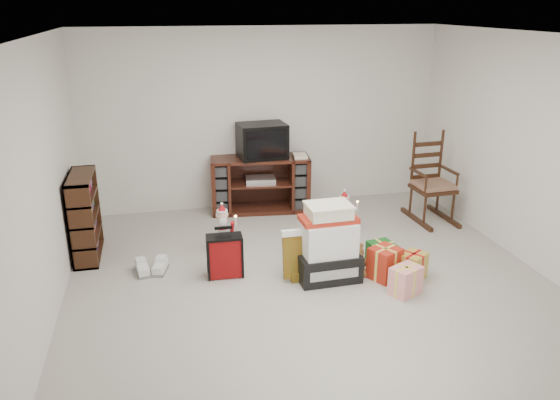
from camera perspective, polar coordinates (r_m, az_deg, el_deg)
The scene contains 13 objects.
room at distance 5.34m, azimuth 3.45°, elevation 3.25°, with size 5.01×5.01×2.51m.
tv_stand at distance 7.65m, azimuth -2.06°, elevation 1.67°, with size 1.40×0.63×0.78m.
bookshelf at distance 6.60m, azimuth -19.71°, elevation -1.75°, with size 0.27×0.80×0.98m.
rocking_chair at distance 7.61m, azimuth 15.45°, elevation 1.12°, with size 0.53×0.84×1.23m.
gift_pile at distance 5.79m, azimuth 4.99°, elevation -4.89°, with size 0.66×0.49×0.82m.
red_suitcase at distance 5.87m, azimuth -5.78°, elevation -5.84°, with size 0.37×0.20×0.55m.
stocking at distance 5.74m, azimuth 1.34°, elevation -5.81°, with size 0.27×0.12×0.58m, color #0D7C1A, non-canonical shape.
teddy_bear at distance 5.99m, azimuth 7.89°, elevation -6.27°, with size 0.23×0.21×0.35m.
santa_figurine at distance 6.98m, azimuth 6.66°, elevation -1.74°, with size 0.28×0.26×0.57m.
mrs_claus_figurine at distance 6.47m, azimuth -5.99°, elevation -3.42°, with size 0.29×0.27×0.59m.
sneaker_pair at distance 6.16m, azimuth -13.29°, elevation -6.94°, with size 0.38×0.32×0.11m.
gift_cluster at distance 5.98m, azimuth 11.53°, elevation -6.75°, with size 0.58×0.90×0.27m.
crt_television at distance 7.47m, azimuth -1.88°, elevation 6.20°, with size 0.68×0.51×0.47m.
Camera 1 is at (-1.45, -4.91, 2.77)m, focal length 35.00 mm.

